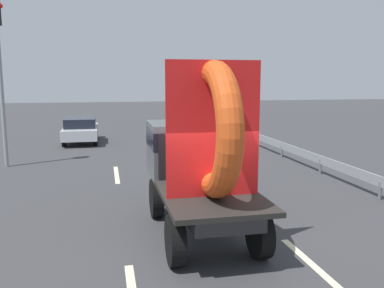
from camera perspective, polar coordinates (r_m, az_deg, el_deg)
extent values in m
plane|color=#38383A|center=(8.98, 2.93, -14.06)|extent=(120.00, 120.00, 0.00)
cylinder|color=black|center=(10.62, -5.02, -7.57)|extent=(0.28, 1.00, 1.00)
cylinder|color=black|center=(10.94, 3.91, -7.05)|extent=(0.28, 1.00, 1.00)
cylinder|color=black|center=(7.93, -2.37, -13.37)|extent=(0.28, 1.00, 1.00)
cylinder|color=black|center=(8.36, 9.46, -12.27)|extent=(0.28, 1.00, 1.00)
cube|color=black|center=(9.27, 1.31, -6.94)|extent=(1.30, 4.60, 0.25)
cube|color=#4C5156|center=(10.46, -0.50, -0.62)|extent=(2.00, 1.73, 1.35)
cube|color=black|center=(10.37, -0.44, 0.96)|extent=(2.02, 1.65, 0.44)
cube|color=black|center=(8.42, 2.69, -7.36)|extent=(2.00, 2.86, 0.10)
cube|color=black|center=(9.58, 0.61, -1.65)|extent=(1.80, 0.08, 1.10)
torus|color=#D84C19|center=(7.99, 3.04, 2.03)|extent=(0.50, 2.70, 2.70)
cube|color=red|center=(7.99, 3.04, 2.03)|extent=(1.90, 0.03, 2.70)
cylinder|color=black|center=(25.45, -16.94, 1.37)|extent=(0.23, 0.66, 0.66)
cylinder|color=black|center=(25.36, -13.32, 1.49)|extent=(0.23, 0.66, 0.66)
cylinder|color=black|center=(22.71, -17.51, 0.47)|extent=(0.23, 0.66, 0.66)
cylinder|color=black|center=(22.62, -13.45, 0.61)|extent=(0.23, 0.66, 0.66)
cube|color=silver|center=(23.99, -15.33, 1.68)|extent=(1.86, 4.33, 0.57)
cube|color=black|center=(23.82, -15.39, 2.94)|extent=(1.67, 2.43, 0.52)
cylinder|color=gray|center=(18.04, -25.12, 5.90)|extent=(0.16, 0.16, 5.64)
sphere|color=red|center=(18.21, -25.34, 17.14)|extent=(0.20, 0.20, 0.20)
cube|color=gray|center=(17.53, 14.85, -1.09)|extent=(0.06, 13.74, 0.32)
cylinder|color=slate|center=(13.31, 24.90, -5.98)|extent=(0.10, 0.10, 0.55)
cylinder|color=slate|center=(16.09, 17.57, -3.08)|extent=(0.10, 0.10, 0.55)
cylinder|color=slate|center=(19.09, 12.50, -1.03)|extent=(0.10, 0.10, 0.55)
cylinder|color=slate|center=(22.22, 8.83, 0.46)|extent=(0.10, 0.10, 0.55)
cube|color=beige|center=(15.57, -10.55, -4.23)|extent=(0.16, 2.84, 0.01)
cube|color=beige|center=(8.55, 16.14, -15.61)|extent=(0.16, 2.27, 0.01)
cube|color=beige|center=(15.58, 2.35, -4.07)|extent=(0.16, 2.06, 0.01)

